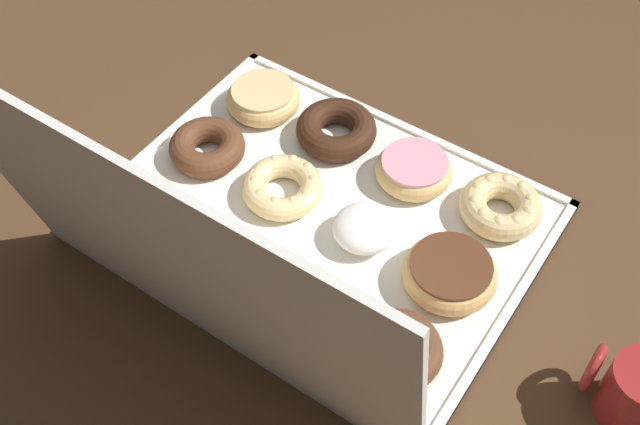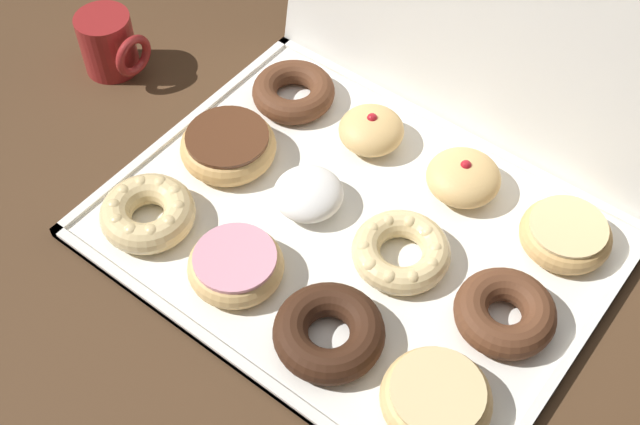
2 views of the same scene
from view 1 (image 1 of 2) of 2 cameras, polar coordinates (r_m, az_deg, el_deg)
name	(u,v)px [view 1 (image 1 of 2)]	position (r m, az deg, el deg)	size (l,w,h in m)	color
ground_plane	(322,220)	(1.08, 0.14, -0.58)	(3.00, 3.00, 0.00)	#4C331E
donut_box	(322,218)	(1.07, 0.14, -0.40)	(0.58, 0.44, 0.01)	white
box_lid_open	(176,266)	(0.80, -10.63, -3.89)	(0.58, 0.41, 0.01)	white
cruller_donut_0	(501,206)	(1.08, 13.26, 0.50)	(0.11, 0.11, 0.04)	#EACC8C
pink_frosted_donut_1	(414,169)	(1.11, 6.98, 3.20)	(0.11, 0.11, 0.04)	#E5B770
chocolate_cake_ring_donut_2	(336,130)	(1.16, 1.21, 6.17)	(0.12, 0.12, 0.04)	#381E11
glazed_ring_donut_3	(263,98)	(1.21, -4.23, 8.48)	(0.12, 0.12, 0.04)	#E5B770
chocolate_frosted_donut_4	(451,272)	(1.00, 9.66, -4.37)	(0.12, 0.12, 0.04)	tan
powdered_filled_donut_5	(362,230)	(1.03, 3.16, -1.34)	(0.09, 0.09, 0.04)	white
cruller_donut_6	(284,185)	(1.08, -2.70, 2.03)	(0.12, 0.12, 0.04)	#EACC8C
chocolate_cake_ring_donut_7	(207,148)	(1.14, -8.42, 4.78)	(0.11, 0.11, 0.04)	#59331E
chocolate_cake_ring_donut_8	(397,350)	(0.94, 5.71, -10.10)	(0.11, 0.11, 0.03)	#59331E
jelly_filled_donut_9	(308,296)	(0.96, -0.87, -6.23)	(0.08, 0.08, 0.05)	#E5B770
jelly_filled_donut_10	(222,248)	(1.01, -7.31, -2.65)	(0.09, 0.09, 0.05)	#E5B770
glazed_ring_donut_11	(142,206)	(1.08, -13.07, 0.46)	(0.11, 0.11, 0.04)	tan
coffee_mug	(633,390)	(0.96, 22.23, -12.12)	(0.10, 0.08, 0.09)	maroon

